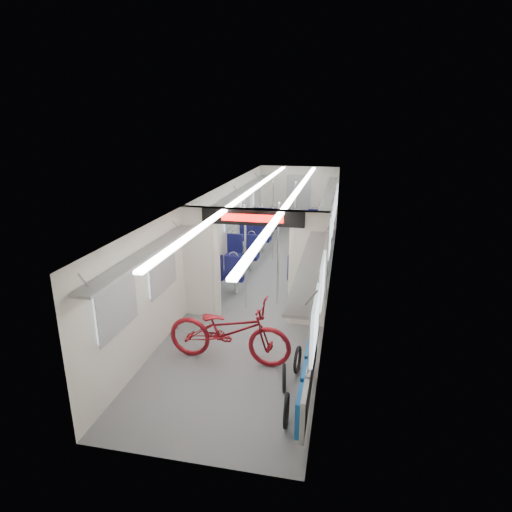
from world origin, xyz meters
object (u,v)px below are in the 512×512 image
Objects in this scene: bicycle at (229,331)px; bike_hoop_b at (284,380)px; flip_bench at (308,373)px; stanchion_near_right at (278,255)px; seat_bay_far_left at (261,228)px; seat_bay_near_right at (310,262)px; stanchion_near_left at (245,258)px; stanchion_far_right at (294,223)px; seat_bay_far_right at (319,229)px; seat_bay_near_left at (234,261)px; bike_hoop_a at (286,412)px; bike_hoop_c at (297,361)px; stanchion_far_left at (273,222)px.

bike_hoop_b is at bearing -120.53° from bicycle.
bike_hoop_b is (-0.38, 0.35, -0.38)m from flip_bench.
seat_bay_far_left is at bearing 105.46° from stanchion_near_right.
seat_bay_far_left is at bearing 120.82° from seat_bay_near_right.
stanchion_near_left is 3.48m from stanchion_far_right.
stanchion_far_right reaches higher than bike_hoop_b.
seat_bay_near_right is at bearing -68.77° from stanchion_far_right.
stanchion_far_right is (-0.63, 6.24, 0.95)m from bike_hoop_b.
seat_bay_far_right reaches higher than bike_hoop_b.
stanchion_far_right is at bearing 111.23° from seat_bay_near_right.
seat_bay_near_left is 0.87× the size of stanchion_near_left.
bike_hoop_c is at bearing 90.03° from bike_hoop_a.
stanchion_near_left reaches higher than seat_bay_far_left.
seat_bay_far_left is at bearing -171.70° from seat_bay_far_right.
flip_bench is 0.94× the size of stanchion_far_left.
seat_bay_near_left is at bearing -109.71° from stanchion_far_left.
bicycle reaches higher than flip_bench.
stanchion_near_right and stanchion_far_right have the same top height.
seat_bay_near_right is 0.83× the size of stanchion_near_right.
stanchion_near_left reaches higher than seat_bay_near_right.
bike_hoop_b is 0.21× the size of seat_bay_far_left.
bike_hoop_b is 6.43m from stanchion_far_left.
flip_bench is at bearing 59.80° from bike_hoop_a.
bicycle is 5.60m from stanchion_far_left.
bicycle is 4.69× the size of bike_hoop_c.
bike_hoop_a is at bearing -88.13° from seat_bay_near_right.
stanchion_near_left is at bearing -90.07° from stanchion_far_left.
seat_bay_near_left is 4.17m from seat_bay_far_right.
bike_hoop_a is 8.88m from seat_bay_far_right.
bike_hoop_c is at bearing 105.08° from flip_bench.
bike_hoop_a is 5.55m from seat_bay_near_left.
bicycle is at bearing -99.79° from stanchion_near_right.
bike_hoop_a is (-0.24, -0.41, -0.37)m from flip_bench.
seat_bay_far_right is (-0.42, 8.46, -0.04)m from flip_bench.
seat_bay_far_left is 2.14m from stanchion_far_right.
flip_bench is 3.60m from stanchion_near_left.
bike_hoop_c is 5.93m from stanchion_far_left.
seat_bay_far_left is at bearing 112.38° from stanchion_far_left.
bike_hoop_b is at bearing -89.55° from seat_bay_near_right.
bike_hoop_a is 0.77m from bike_hoop_b.
stanchion_far_right is at bearing 0.02° from stanchion_far_left.
seat_bay_near_right is (1.00, 4.04, -0.04)m from bicycle.
stanchion_near_right is (-0.75, 3.91, 0.94)m from bike_hoop_a.
seat_bay_near_right is 0.94× the size of seat_bay_far_right.
stanchion_near_right is (-0.75, 2.60, 0.95)m from bike_hoop_c.
stanchion_near_left is 1.00× the size of stanchion_far_right.
stanchion_far_left is (-1.39, 5.69, 0.95)m from bike_hoop_c.
stanchion_near_right reaches higher than seat_bay_near_left.
bike_hoop_c is at bearing -93.46° from bicycle.
seat_bay_far_left is 0.92× the size of stanchion_near_left.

